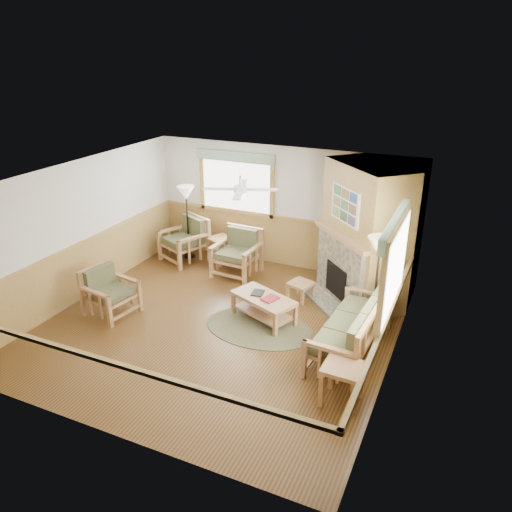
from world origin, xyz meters
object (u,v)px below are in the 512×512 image
at_px(end_table_chairs, 222,250).
at_px(end_table_sofa, 342,384).
at_px(armchair_back_right, 237,253).
at_px(armchair_back_left, 184,240).
at_px(footstool, 301,291).
at_px(sofa, 351,326).
at_px(floor_lamp_left, 188,222).
at_px(floor_lamp_right, 376,287).
at_px(armchair_left, 111,292).
at_px(coffee_table, 264,308).

height_order(end_table_chairs, end_table_sofa, end_table_sofa).
bearing_deg(armchair_back_right, armchair_back_left, 174.99).
xyz_separation_m(armchair_back_right, end_table_chairs, (-0.63, 0.48, -0.20)).
xyz_separation_m(end_table_chairs, footstool, (2.31, -1.04, -0.11)).
bearing_deg(end_table_sofa, sofa, 99.49).
bearing_deg(floor_lamp_left, floor_lamp_right, -19.32).
xyz_separation_m(armchair_back_right, armchair_left, (-1.36, -2.52, -0.05)).
relative_size(armchair_left, floor_lamp_right, 0.49).
height_order(armchair_back_left, floor_lamp_left, floor_lamp_left).
relative_size(coffee_table, end_table_chairs, 2.04).
bearing_deg(end_table_sofa, footstool, 120.26).
distance_m(end_table_sofa, floor_lamp_right, 2.08).
distance_m(end_table_chairs, end_table_sofa, 5.34).
height_order(sofa, armchair_back_right, armchair_back_right).
xyz_separation_m(armchair_back_right, coffee_table, (1.32, -1.57, -0.26)).
height_order(sofa, floor_lamp_right, floor_lamp_right).
relative_size(sofa, end_table_chairs, 3.57).
bearing_deg(coffee_table, floor_lamp_right, 32.59).
bearing_deg(armchair_left, floor_lamp_left, 11.72).
relative_size(armchair_left, floor_lamp_left, 0.51).
xyz_separation_m(end_table_chairs, end_table_sofa, (3.86, -3.70, 0.01)).
relative_size(armchair_left, end_table_chairs, 1.53).
bearing_deg(armchair_back_right, footstool, -15.98).
xyz_separation_m(armchair_back_left, end_table_sofa, (4.68, -3.41, -0.20)).
height_order(armchair_left, coffee_table, armchair_left).
xyz_separation_m(sofa, floor_lamp_right, (0.21, 0.71, 0.43)).
bearing_deg(floor_lamp_left, end_table_chairs, 4.42).
height_order(floor_lamp_left, floor_lamp_right, floor_lamp_right).
distance_m(sofa, armchair_left, 4.41).
distance_m(sofa, floor_lamp_right, 0.85).
height_order(sofa, end_table_chairs, sofa).
bearing_deg(end_table_chairs, armchair_left, -103.73).
height_order(armchair_back_right, end_table_chairs, armchair_back_right).
bearing_deg(armchair_back_left, end_table_sofa, -12.09).
distance_m(armchair_back_left, footstool, 3.23).
distance_m(armchair_back_left, end_table_chairs, 0.90).
bearing_deg(armchair_left, end_table_sofa, -89.13).
bearing_deg(sofa, armchair_back_left, -112.00).
xyz_separation_m(sofa, armchair_left, (-4.37, -0.58, -0.03)).
height_order(coffee_table, footstool, coffee_table).
relative_size(sofa, floor_lamp_right, 1.15).
relative_size(armchair_back_right, floor_lamp_left, 0.57).
bearing_deg(floor_lamp_left, sofa, -27.72).
xyz_separation_m(armchair_left, footstool, (3.04, 1.96, -0.26)).
xyz_separation_m(armchair_left, floor_lamp_right, (4.59, 1.28, 0.46)).
xyz_separation_m(armchair_back_left, floor_lamp_left, (-0.02, 0.23, 0.36)).
distance_m(sofa, armchair_back_right, 3.59).
xyz_separation_m(end_table_sofa, floor_lamp_right, (0.00, 1.99, 0.60)).
distance_m(armchair_back_right, end_table_sofa, 4.56).
bearing_deg(footstool, armchair_back_right, 161.58).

